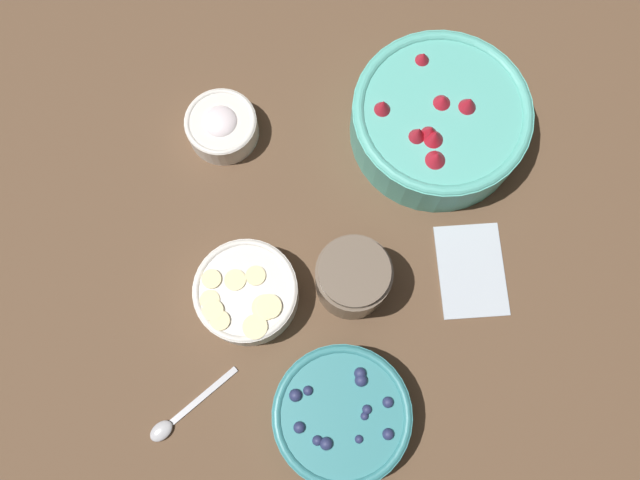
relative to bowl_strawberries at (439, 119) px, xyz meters
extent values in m
plane|color=brown|center=(-0.08, 0.20, -0.04)|extent=(4.00, 4.00, 0.00)
cylinder|color=#56B7A8|center=(0.00, 0.00, -0.01)|extent=(0.25, 0.25, 0.07)
torus|color=#56B7A8|center=(0.00, 0.00, 0.02)|extent=(0.25, 0.25, 0.02)
cylinder|color=#B21928|center=(0.00, 0.00, 0.01)|extent=(0.20, 0.20, 0.02)
cone|color=#B21928|center=(-0.06, 0.04, 0.03)|extent=(0.04, 0.04, 0.03)
cone|color=#B21928|center=(0.03, 0.08, 0.04)|extent=(0.03, 0.03, 0.03)
cone|color=#B21928|center=(0.08, 0.00, 0.03)|extent=(0.03, 0.03, 0.02)
cone|color=#B21928|center=(-0.03, 0.03, 0.04)|extent=(0.04, 0.04, 0.03)
cone|color=#B21928|center=(-0.02, 0.05, 0.04)|extent=(0.03, 0.03, 0.03)
cone|color=#B21928|center=(-0.01, -0.03, 0.04)|extent=(0.04, 0.04, 0.03)
cone|color=#B21928|center=(-0.03, 0.03, 0.04)|extent=(0.04, 0.04, 0.03)
cone|color=#B21928|center=(0.01, 0.00, 0.03)|extent=(0.03, 0.03, 0.02)
cylinder|color=teal|center=(-0.33, 0.26, -0.02)|extent=(0.17, 0.17, 0.05)
torus|color=teal|center=(-0.33, 0.26, 0.01)|extent=(0.17, 0.17, 0.01)
cylinder|color=navy|center=(-0.33, 0.26, 0.00)|extent=(0.14, 0.14, 0.02)
sphere|color=navy|center=(-0.35, 0.30, 0.01)|extent=(0.01, 0.01, 0.01)
sphere|color=navy|center=(-0.33, 0.23, 0.01)|extent=(0.01, 0.01, 0.01)
sphere|color=navy|center=(-0.37, 0.22, 0.01)|extent=(0.01, 0.01, 0.01)
sphere|color=navy|center=(-0.34, 0.24, 0.01)|extent=(0.01, 0.01, 0.01)
sphere|color=navy|center=(-0.32, 0.32, 0.01)|extent=(0.01, 0.01, 0.01)
sphere|color=navy|center=(-0.29, 0.29, 0.01)|extent=(0.01, 0.01, 0.01)
sphere|color=navy|center=(-0.29, 0.31, 0.01)|extent=(0.02, 0.02, 0.02)
sphere|color=navy|center=(-0.35, 0.29, 0.01)|extent=(0.02, 0.02, 0.02)
sphere|color=navy|center=(-0.30, 0.23, 0.01)|extent=(0.02, 0.02, 0.02)
sphere|color=navy|center=(-0.29, 0.22, 0.01)|extent=(0.01, 0.01, 0.01)
sphere|color=navy|center=(-0.29, 0.22, 0.01)|extent=(0.02, 0.02, 0.02)
sphere|color=navy|center=(-0.36, 0.25, 0.01)|extent=(0.01, 0.01, 0.01)
sphere|color=navy|center=(-0.33, 0.20, 0.01)|extent=(0.01, 0.01, 0.01)
cylinder|color=silver|center=(-0.14, 0.33, -0.02)|extent=(0.14, 0.14, 0.05)
torus|color=silver|center=(-0.14, 0.33, 0.00)|extent=(0.14, 0.14, 0.01)
cylinder|color=beige|center=(-0.14, 0.33, 0.00)|extent=(0.11, 0.11, 0.02)
cylinder|color=beige|center=(-0.17, 0.37, 0.01)|extent=(0.03, 0.03, 0.01)
cylinder|color=beige|center=(-0.17, 0.30, 0.01)|extent=(0.03, 0.03, 0.01)
cylinder|color=beige|center=(-0.11, 0.36, 0.01)|extent=(0.03, 0.03, 0.01)
cylinder|color=beige|center=(-0.15, 0.37, 0.01)|extent=(0.03, 0.03, 0.01)
cylinder|color=beige|center=(-0.19, 0.33, 0.01)|extent=(0.03, 0.03, 0.01)
cylinder|color=beige|center=(-0.13, 0.31, 0.01)|extent=(0.03, 0.03, 0.00)
cylinder|color=beige|center=(-0.17, 0.31, 0.01)|extent=(0.03, 0.03, 0.01)
cylinder|color=beige|center=(-0.13, 0.33, 0.01)|extent=(0.03, 0.03, 0.00)
cylinder|color=beige|center=(-0.14, 0.37, 0.01)|extent=(0.03, 0.03, 0.00)
cylinder|color=silver|center=(0.10, 0.29, -0.02)|extent=(0.10, 0.10, 0.04)
torus|color=silver|center=(0.10, 0.29, -0.01)|extent=(0.10, 0.10, 0.01)
cylinder|color=white|center=(0.10, 0.29, -0.01)|extent=(0.08, 0.08, 0.01)
ellipsoid|color=white|center=(0.10, 0.29, -0.01)|extent=(0.05, 0.05, 0.02)
cylinder|color=brown|center=(-0.17, 0.19, 0.00)|extent=(0.10, 0.10, 0.08)
cylinder|color=#3D2316|center=(-0.17, 0.19, -0.01)|extent=(0.08, 0.08, 0.06)
cylinder|color=brown|center=(-0.17, 0.19, 0.04)|extent=(0.09, 0.09, 0.01)
cube|color=#B2BCC6|center=(-0.21, 0.03, -0.04)|extent=(0.15, 0.12, 0.01)
cube|color=#B2B2B7|center=(-0.25, 0.42, -0.04)|extent=(0.05, 0.11, 0.01)
ellipsoid|color=#B2B2B7|center=(-0.27, 0.49, -0.04)|extent=(0.03, 0.04, 0.01)
camera|label=1|loc=(-0.30, 0.28, 0.80)|focal=35.00mm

